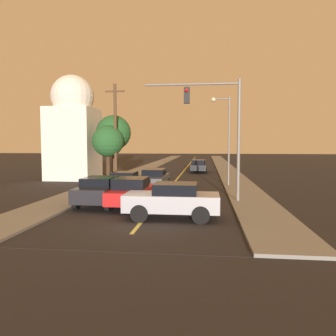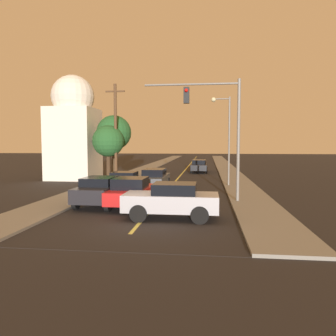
{
  "view_description": "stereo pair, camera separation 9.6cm",
  "coord_description": "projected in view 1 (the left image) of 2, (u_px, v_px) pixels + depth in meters",
  "views": [
    {
      "loc": [
        2.7,
        -13.57,
        3.32
      ],
      "look_at": [
        0.0,
        9.74,
        1.6
      ],
      "focal_mm": 35.0,
      "sensor_mm": 36.0,
      "label": 1
    },
    {
      "loc": [
        2.8,
        -13.56,
        3.32
      ],
      "look_at": [
        0.0,
        9.74,
        1.6
      ],
      "focal_mm": 35.0,
      "sensor_mm": 36.0,
      "label": 2
    }
  ],
  "objects": [
    {
      "name": "streetlamp_right",
      "position": [
        225.0,
        129.0,
        25.36
      ],
      "size": [
        1.48,
        0.36,
        6.83
      ],
      "color": "slate",
      "rests_on": "ground"
    },
    {
      "name": "road_surface",
      "position": [
        188.0,
        166.0,
        49.66
      ],
      "size": [
        8.25,
        80.0,
        0.01
      ],
      "color": "black",
      "rests_on": "ground"
    },
    {
      "name": "car_near_lane_front",
      "position": [
        132.0,
        192.0,
        17.12
      ],
      "size": [
        1.98,
        4.08,
        1.58
      ],
      "color": "red",
      "rests_on": "ground"
    },
    {
      "name": "car_crossing_right",
      "position": [
        172.0,
        200.0,
        14.5
      ],
      "size": [
        4.17,
        1.93,
        1.6
      ],
      "rotation": [
        0.0,
        0.0,
        1.57
      ],
      "color": "#A5A8B2",
      "rests_on": "ground"
    },
    {
      "name": "ground_plane",
      "position": [
        142.0,
        222.0,
        14.0
      ],
      "size": [
        200.0,
        200.0,
        0.0
      ],
      "primitive_type": "plane",
      "color": "black"
    },
    {
      "name": "sidewalk_left",
      "position": [
        153.0,
        165.0,
        50.28
      ],
      "size": [
        2.5,
        80.0,
        0.12
      ],
      "color": "gray",
      "rests_on": "ground"
    },
    {
      "name": "car_outer_lane_second",
      "position": [
        125.0,
        181.0,
        23.09
      ],
      "size": [
        1.99,
        3.9,
        1.37
      ],
      "color": "white",
      "rests_on": "ground"
    },
    {
      "name": "sidewalk_right",
      "position": [
        224.0,
        166.0,
        49.04
      ],
      "size": [
        2.5,
        80.0,
        0.12
      ],
      "color": "gray",
      "rests_on": "ground"
    },
    {
      "name": "domed_building_left",
      "position": [
        73.0,
        128.0,
        30.75
      ],
      "size": [
        4.22,
        4.22,
        9.73
      ],
      "color": "silver",
      "rests_on": "ground"
    },
    {
      "name": "car_outer_lane_front",
      "position": [
        101.0,
        190.0,
        17.81
      ],
      "size": [
        1.93,
        4.41,
        1.54
      ],
      "color": "black",
      "rests_on": "ground"
    },
    {
      "name": "car_near_lane_second",
      "position": [
        155.0,
        178.0,
        24.88
      ],
      "size": [
        1.89,
        4.96,
        1.45
      ],
      "color": "#474C51",
      "rests_on": "ground"
    },
    {
      "name": "utility_pole_left",
      "position": [
        115.0,
        132.0,
        26.92
      ],
      "size": [
        1.6,
        0.24,
        8.1
      ],
      "color": "#513823",
      "rests_on": "ground"
    },
    {
      "name": "traffic_signal_mast",
      "position": [
        217.0,
        119.0,
        18.38
      ],
      "size": [
        5.4,
        0.42,
        6.81
      ],
      "color": "slate",
      "rests_on": "ground"
    },
    {
      "name": "tree_left_near",
      "position": [
        108.0,
        141.0,
        27.38
      ],
      "size": [
        2.65,
        2.65,
        4.78
      ],
      "color": "#3D2B1C",
      "rests_on": "ground"
    },
    {
      "name": "car_far_oncoming",
      "position": [
        199.0,
        166.0,
        38.64
      ],
      "size": [
        1.91,
        5.13,
        1.45
      ],
      "rotation": [
        0.0,
        0.0,
        3.14
      ],
      "color": "black",
      "rests_on": "ground"
    },
    {
      "name": "tree_left_far",
      "position": [
        114.0,
        133.0,
        29.24
      ],
      "size": [
        3.1,
        3.1,
        5.77
      ],
      "color": "#4C3823",
      "rests_on": "ground"
    }
  ]
}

